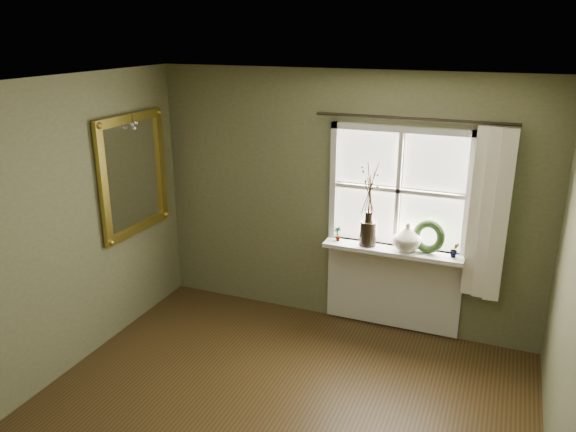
# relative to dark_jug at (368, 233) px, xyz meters

# --- Properties ---
(ceiling) EXTENTS (4.50, 4.50, 0.00)m
(ceiling) POSITION_rel_dark_jug_xyz_m (-0.30, -2.12, 1.56)
(ceiling) COLOR silver
(ceiling) RESTS_ON ground
(wall_back) EXTENTS (4.00, 0.10, 2.60)m
(wall_back) POSITION_rel_dark_jug_xyz_m (-0.30, 0.18, 0.26)
(wall_back) COLOR #636643
(wall_back) RESTS_ON ground
(wall_left) EXTENTS (0.10, 4.50, 2.60)m
(wall_left) POSITION_rel_dark_jug_xyz_m (-2.35, -2.12, 0.26)
(wall_left) COLOR #636643
(wall_left) RESTS_ON ground
(window_frame) EXTENTS (1.36, 0.06, 1.24)m
(window_frame) POSITION_rel_dark_jug_xyz_m (0.25, 0.11, 0.44)
(window_frame) COLOR silver
(window_frame) RESTS_ON wall_back
(window_sill) EXTENTS (1.36, 0.26, 0.04)m
(window_sill) POSITION_rel_dark_jug_xyz_m (0.25, 0.00, -0.14)
(window_sill) COLOR silver
(window_sill) RESTS_ON wall_back
(window_apron) EXTENTS (1.36, 0.04, 0.88)m
(window_apron) POSITION_rel_dark_jug_xyz_m (0.25, 0.11, -0.58)
(window_apron) COLOR silver
(window_apron) RESTS_ON ground
(dark_jug) EXTENTS (0.20, 0.20, 0.24)m
(dark_jug) POSITION_rel_dark_jug_xyz_m (0.00, 0.00, 0.00)
(dark_jug) COLOR black
(dark_jug) RESTS_ON window_sill
(cream_vase) EXTENTS (0.31, 0.31, 0.28)m
(cream_vase) POSITION_rel_dark_jug_xyz_m (0.38, 0.00, 0.02)
(cream_vase) COLOR beige
(cream_vase) RESTS_ON window_sill
(wreath) EXTENTS (0.35, 0.21, 0.33)m
(wreath) POSITION_rel_dark_jug_xyz_m (0.58, 0.04, -0.00)
(wreath) COLOR #2B441E
(wreath) RESTS_ON window_sill
(potted_plant_left) EXTENTS (0.09, 0.08, 0.15)m
(potted_plant_left) POSITION_rel_dark_jug_xyz_m (-0.31, 0.00, -0.05)
(potted_plant_left) COLOR #2B441E
(potted_plant_left) RESTS_ON window_sill
(potted_plant_right) EXTENTS (0.10, 0.09, 0.15)m
(potted_plant_right) POSITION_rel_dark_jug_xyz_m (0.83, 0.00, -0.05)
(potted_plant_right) COLOR #2B441E
(potted_plant_right) RESTS_ON window_sill
(curtain) EXTENTS (0.36, 0.12, 1.59)m
(curtain) POSITION_rel_dark_jug_xyz_m (1.09, 0.01, 0.32)
(curtain) COLOR silver
(curtain) RESTS_ON wall_back
(curtain_rod) EXTENTS (1.84, 0.03, 0.03)m
(curtain_rod) POSITION_rel_dark_jug_xyz_m (0.35, 0.05, 1.14)
(curtain_rod) COLOR black
(curtain_rod) RESTS_ON wall_back
(gilt_mirror) EXTENTS (0.10, 1.01, 1.21)m
(gilt_mirror) POSITION_rel_dark_jug_xyz_m (-2.26, -0.62, 0.53)
(gilt_mirror) COLOR white
(gilt_mirror) RESTS_ON wall_left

